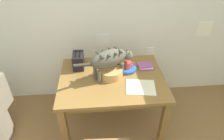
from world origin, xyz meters
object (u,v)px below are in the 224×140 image
at_px(coffee_mug, 128,65).
at_px(saucer_bowl, 127,69).
at_px(cat, 110,59).
at_px(dining_table, 112,85).
at_px(magazine, 141,87).
at_px(book_stack, 146,66).
at_px(wicker_basket, 110,72).
at_px(toaster, 78,61).

bearing_deg(coffee_mug, saucer_bowl, -180.00).
bearing_deg(cat, dining_table, 4.13).
height_order(magazine, book_stack, book_stack).
relative_size(coffee_mug, wicker_basket, 0.45).
xyz_separation_m(cat, book_stack, (0.42, 0.13, -0.20)).
bearing_deg(coffee_mug, book_stack, 8.44).
distance_m(dining_table, magazine, 0.34).
relative_size(magazine, wicker_basket, 1.09).
height_order(dining_table, magazine, magazine).
height_order(cat, book_stack, cat).
xyz_separation_m(coffee_mug, magazine, (0.09, -0.31, -0.07)).
xyz_separation_m(magazine, book_stack, (0.13, 0.34, 0.02)).
bearing_deg(wicker_basket, toaster, 150.65).
relative_size(cat, book_stack, 3.43).
bearing_deg(cat, magazine, 28.33).
bearing_deg(wicker_basket, cat, -91.03).
bearing_deg(book_stack, saucer_bowl, -171.69).
relative_size(dining_table, cat, 1.80).
bearing_deg(dining_table, coffee_mug, 33.46).
height_order(dining_table, coffee_mug, coffee_mug).
bearing_deg(book_stack, toaster, 174.07).
bearing_deg(magazine, coffee_mug, 113.99).
relative_size(saucer_bowl, magazine, 0.67).
bearing_deg(book_stack, coffee_mug, -171.56).
height_order(saucer_bowl, wicker_basket, wicker_basket).
relative_size(cat, saucer_bowl, 3.18).
height_order(dining_table, wicker_basket, wicker_basket).
bearing_deg(saucer_bowl, toaster, 168.55).
distance_m(cat, toaster, 0.42).
height_order(cat, toaster, cat).
bearing_deg(toaster, magazine, -33.35).
height_order(magazine, wicker_basket, wicker_basket).
height_order(book_stack, toaster, toaster).
xyz_separation_m(saucer_bowl, wicker_basket, (-0.20, -0.08, 0.03)).
distance_m(magazine, toaster, 0.77).
bearing_deg(dining_table, saucer_bowl, 33.97).
bearing_deg(cat, toaster, -146.15).
height_order(saucer_bowl, book_stack, book_stack).
xyz_separation_m(cat, magazine, (0.29, -0.21, -0.21)).
relative_size(dining_table, wicker_basket, 4.19).
bearing_deg(coffee_mug, cat, -154.98).
bearing_deg(toaster, book_stack, -5.93).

